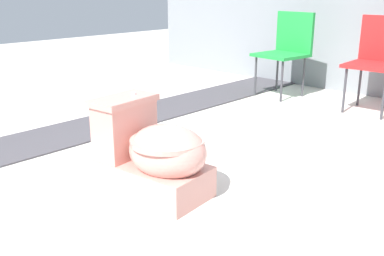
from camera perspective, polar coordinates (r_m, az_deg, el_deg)
ground_plane at (r=2.55m, az=-5.91°, el=-7.62°), size 14.00×14.00×0.00m
gravel_strip at (r=3.70m, az=-11.79°, el=0.29°), size 0.56×8.00×0.01m
toilet at (r=2.42m, az=-4.85°, el=-3.37°), size 0.67×0.44×0.52m
folding_chair_left at (r=4.71m, az=12.03°, el=10.26°), size 0.49×0.49×0.83m
folding_chair_middle at (r=4.33m, az=22.71°, el=8.70°), size 0.46×0.46×0.83m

